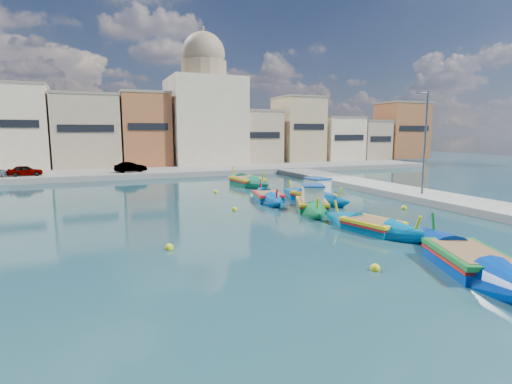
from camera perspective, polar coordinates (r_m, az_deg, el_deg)
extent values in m
plane|color=#14343E|center=(18.20, -4.50, -7.68)|extent=(160.00, 160.00, 0.00)
cube|color=gray|center=(29.06, 31.64, -2.31)|extent=(4.00, 70.00, 0.50)
cube|color=gray|center=(49.17, -16.06, 2.62)|extent=(80.00, 8.00, 0.60)
cube|color=beige|center=(56.43, -31.39, 7.77)|extent=(7.88, 6.24, 9.89)
cube|color=gray|center=(56.70, -31.80, 12.91)|extent=(8.04, 6.37, 0.30)
cube|color=black|center=(53.30, -31.95, 8.29)|extent=(6.30, 0.10, 0.90)
cube|color=tan|center=(56.37, -23.01, 7.87)|extent=(7.88, 7.44, 8.99)
cube|color=gray|center=(56.57, -23.29, 12.58)|extent=(8.04, 7.59, 0.30)
cube|color=black|center=(52.61, -23.07, 8.36)|extent=(6.30, 0.10, 0.90)
cube|color=#AD6136|center=(56.14, -15.52, 8.46)|extent=(6.17, 6.13, 9.43)
cube|color=gray|center=(56.37, -15.72, 13.41)|extent=(6.29, 6.26, 0.30)
cube|color=black|center=(53.05, -15.12, 9.00)|extent=(4.93, 0.10, 0.90)
cube|color=tan|center=(58.32, -8.15, 7.02)|extent=(7.31, 7.69, 6.05)
cube|color=gray|center=(58.32, -8.22, 10.14)|extent=(7.46, 7.85, 0.30)
cube|color=black|center=(54.54, -7.14, 7.26)|extent=(5.85, 0.10, 0.90)
cube|color=tan|center=(60.58, -0.72, 7.79)|extent=(7.54, 7.30, 7.41)
cube|color=gray|center=(60.65, -0.73, 11.44)|extent=(7.69, 7.45, 0.30)
cube|color=black|center=(57.15, 0.66, 8.12)|extent=(6.03, 0.10, 0.90)
cube|color=tan|center=(63.77, 6.02, 8.78)|extent=(6.36, 6.97, 9.63)
cube|color=gray|center=(63.99, 6.10, 13.23)|extent=(6.48, 7.11, 0.30)
cube|color=black|center=(60.68, 7.64, 9.23)|extent=(5.09, 0.10, 0.90)
cube|color=beige|center=(67.39, 11.52, 7.38)|extent=(6.63, 6.70, 6.65)
cube|color=gray|center=(67.42, 11.61, 10.33)|extent=(6.76, 6.83, 0.30)
cube|color=black|center=(64.59, 13.22, 7.57)|extent=(5.30, 0.10, 0.90)
cube|color=tan|center=(71.29, 15.45, 7.11)|extent=(5.08, 7.51, 6.20)
cube|color=gray|center=(71.31, 15.56, 9.73)|extent=(5.18, 7.66, 0.30)
cube|color=black|center=(68.32, 17.42, 7.24)|extent=(4.06, 0.10, 0.90)
cube|color=#AD6136|center=(75.13, 20.05, 8.16)|extent=(7.79, 6.00, 9.33)
cube|color=gray|center=(75.30, 20.24, 11.82)|extent=(7.95, 6.12, 0.30)
cube|color=black|center=(72.90, 21.70, 8.44)|extent=(6.23, 0.10, 0.90)
cube|color=beige|center=(58.71, -7.34, 9.94)|extent=(10.00, 10.00, 12.00)
cylinder|color=#9E8466|center=(59.33, -7.48, 16.91)|extent=(6.40, 6.40, 2.40)
sphere|color=#9E8466|center=(59.69, -7.52, 18.99)|extent=(6.00, 6.00, 6.00)
cylinder|color=#9E8466|center=(60.29, -7.58, 21.71)|extent=(0.30, 0.30, 1.60)
cylinder|color=#595B60|center=(32.17, 22.97, 5.94)|extent=(0.16, 0.16, 8.00)
cylinder|color=#595B60|center=(32.00, 22.86, 12.94)|extent=(1.00, 0.10, 0.10)
cube|color=#595B60|center=(31.64, 22.20, 12.95)|extent=(0.35, 0.15, 0.18)
imported|color=#4C1919|center=(47.75, -30.08, 2.66)|extent=(3.33, 1.59, 1.10)
imported|color=#4C1919|center=(47.48, -17.48, 3.41)|extent=(3.62, 1.82, 1.14)
cube|color=#0B7639|center=(26.71, 7.98, -2.11)|extent=(2.96, 3.68, 0.90)
cone|color=#0B7639|center=(29.32, 7.41, -1.06)|extent=(2.85, 3.44, 2.32)
cone|color=#0B7639|center=(24.10, 8.67, -3.17)|extent=(2.85, 3.44, 2.32)
cube|color=yellow|center=(26.64, 7.99, -1.31)|extent=(3.10, 3.87, 0.16)
cube|color=red|center=(26.67, 7.99, -1.65)|extent=(3.07, 3.77, 0.09)
cube|color=olive|center=(26.63, 8.00, -1.16)|extent=(2.60, 3.31, 0.05)
cylinder|color=yellow|center=(29.48, 7.38, 0.15)|extent=(0.29, 0.44, 0.98)
cylinder|color=yellow|center=(23.73, 8.78, -1.91)|extent=(0.29, 0.44, 0.98)
cube|color=white|center=(26.09, 8.13, -0.25)|extent=(1.82, 2.02, 0.99)
cube|color=#0F47A5|center=(26.01, 8.16, 0.95)|extent=(1.94, 2.15, 0.11)
cube|color=#0054A4|center=(29.87, 8.15, -0.97)|extent=(2.39, 3.29, 0.94)
cone|color=#0054A4|center=(31.75, 5.22, -0.28)|extent=(2.35, 3.08, 2.35)
cone|color=#0054A4|center=(28.06, 11.46, -1.57)|extent=(2.35, 3.08, 2.35)
cube|color=yellow|center=(29.80, 8.17, -0.23)|extent=(2.49, 3.46, 0.17)
cube|color=red|center=(29.83, 8.16, -0.55)|extent=(2.49, 3.36, 0.09)
cube|color=olive|center=(29.79, 8.17, -0.08)|extent=(2.06, 2.97, 0.06)
cylinder|color=yellow|center=(31.85, 4.97, 0.87)|extent=(0.21, 0.46, 1.02)
cylinder|color=yellow|center=(27.79, 11.85, -0.41)|extent=(0.21, 0.46, 1.02)
cube|color=white|center=(29.40, 8.75, 0.81)|extent=(1.57, 1.74, 1.03)
cube|color=#0F47A5|center=(29.33, 8.77, 1.91)|extent=(1.66, 1.86, 0.11)
cube|color=#004EA4|center=(29.83, 1.73, -0.93)|extent=(2.31, 3.21, 0.88)
cone|color=#004EA4|center=(32.15, 0.79, -0.16)|extent=(2.27, 3.00, 2.22)
cone|color=#004EA4|center=(27.50, 2.83, -1.64)|extent=(2.27, 3.00, 2.22)
cube|color=red|center=(29.77, 1.73, -0.22)|extent=(2.41, 3.38, 0.16)
cube|color=#197F33|center=(29.79, 1.73, -0.52)|extent=(2.41, 3.28, 0.09)
cube|color=olive|center=(29.76, 1.73, -0.09)|extent=(2.00, 2.90, 0.05)
cylinder|color=red|center=(32.30, 0.71, 0.91)|extent=(0.20, 0.43, 0.96)
cylinder|color=red|center=(27.18, 2.96, -0.54)|extent=(0.20, 0.43, 0.96)
cube|color=#0A6D49|center=(38.46, -1.29, 1.28)|extent=(2.57, 3.60, 1.12)
cone|color=#0A6D49|center=(40.96, -3.06, 1.79)|extent=(2.55, 3.39, 2.77)
cone|color=#0A6D49|center=(36.00, 0.73, 0.87)|extent=(2.55, 3.39, 2.77)
cube|color=yellow|center=(38.41, -1.29, 1.98)|extent=(2.68, 3.79, 0.20)
cube|color=red|center=(38.43, -1.29, 1.68)|extent=(2.69, 3.67, 0.11)
cube|color=olive|center=(38.40, -1.29, 2.11)|extent=(2.20, 3.26, 0.07)
cylinder|color=yellow|center=(41.13, -3.23, 2.84)|extent=(0.21, 0.54, 1.22)
cylinder|color=yellow|center=(35.67, 0.95, 1.98)|extent=(0.21, 0.54, 1.22)
cube|color=#0033A6|center=(17.07, 28.19, -9.07)|extent=(3.27, 4.04, 1.03)
cone|color=#0033A6|center=(19.57, 24.28, -6.48)|extent=(3.17, 3.79, 2.62)
cube|color=#17752B|center=(16.95, 28.30, -7.67)|extent=(3.42, 4.25, 0.19)
cube|color=red|center=(17.00, 28.25, -8.28)|extent=(3.39, 4.14, 0.10)
cube|color=olive|center=(16.93, 28.32, -7.40)|extent=(2.86, 3.63, 0.06)
cylinder|color=#17752B|center=(19.67, 24.06, -4.38)|extent=(0.32, 0.51, 1.12)
cube|color=#00679D|center=(21.47, 16.28, -4.99)|extent=(2.36, 3.09, 0.89)
cone|color=#00679D|center=(22.90, 11.81, -3.88)|extent=(2.32, 2.91, 2.22)
cone|color=#00679D|center=(20.18, 21.38, -5.97)|extent=(2.32, 2.91, 2.22)
cube|color=yellow|center=(21.39, 16.32, -4.01)|extent=(2.47, 3.25, 0.16)
cube|color=red|center=(21.42, 16.31, -4.44)|extent=(2.46, 3.16, 0.09)
cube|color=olive|center=(21.37, 16.33, -3.83)|extent=(2.05, 2.78, 0.05)
cylinder|color=yellow|center=(22.93, 11.44, -2.37)|extent=(0.22, 0.44, 0.97)
cylinder|color=yellow|center=(19.93, 22.01, -4.47)|extent=(0.22, 0.44, 0.97)
sphere|color=#FFF81A|center=(18.00, -12.27, -7.77)|extent=(0.36, 0.36, 0.36)
sphere|color=#FFF81A|center=(26.12, -3.09, -2.51)|extent=(0.36, 0.36, 0.36)
sphere|color=#FFF81A|center=(33.96, -5.72, 0.03)|extent=(0.36, 0.36, 0.36)
sphere|color=#FFF81A|center=(28.37, 20.39, -2.15)|extent=(0.36, 0.36, 0.36)
sphere|color=#FFF81A|center=(15.67, 16.66, -10.41)|extent=(0.36, 0.36, 0.36)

